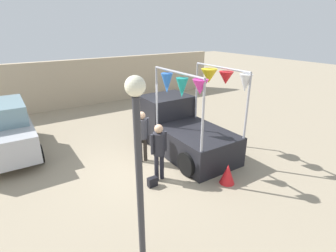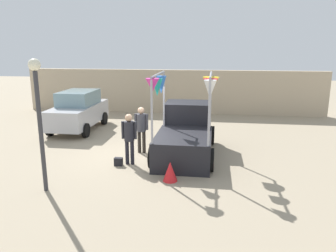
{
  "view_description": "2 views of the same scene",
  "coord_description": "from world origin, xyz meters",
  "views": [
    {
      "loc": [
        -3.71,
        -6.65,
        4.33
      ],
      "look_at": [
        0.61,
        0.02,
        1.27
      ],
      "focal_mm": 28.0,
      "sensor_mm": 36.0,
      "label": 1
    },
    {
      "loc": [
        2.56,
        -11.2,
        3.96
      ],
      "look_at": [
        1.07,
        -0.73,
        1.38
      ],
      "focal_mm": 35.0,
      "sensor_mm": 36.0,
      "label": 2
    }
  ],
  "objects": [
    {
      "name": "vendor_truck",
      "position": [
        1.57,
        0.66,
        0.86
      ],
      "size": [
        2.37,
        4.08,
        3.09
      ],
      "color": "black",
      "rests_on": "ground"
    },
    {
      "name": "street_lamp",
      "position": [
        -2.06,
        -3.21,
        2.41
      ],
      "size": [
        0.32,
        0.32,
        3.66
      ],
      "color": "#333338",
      "rests_on": "ground"
    },
    {
      "name": "handbag",
      "position": [
        -0.59,
        -1.02,
        0.14
      ],
      "size": [
        0.28,
        0.16,
        0.28
      ],
      "primitive_type": "cube",
      "color": "black",
      "rests_on": "ground"
    },
    {
      "name": "folded_kite_bundle_crimson",
      "position": [
        1.33,
        -2.06,
        0.3
      ],
      "size": [
        0.47,
        0.47,
        0.6
      ],
      "primitive_type": "cone",
      "rotation": [
        0.0,
        0.0,
        0.08
      ],
      "color": "red",
      "rests_on": "ground"
    },
    {
      "name": "ground_plane",
      "position": [
        0.0,
        0.0,
        0.0
      ],
      "size": [
        60.0,
        60.0,
        0.0
      ],
      "primitive_type": "plane",
      "color": "gray"
    },
    {
      "name": "parked_car",
      "position": [
        -3.91,
        3.54,
        0.94
      ],
      "size": [
        1.88,
        4.0,
        1.88
      ],
      "color": "#B7B7BC",
      "rests_on": "ground"
    },
    {
      "name": "brick_boundary_wall",
      "position": [
        0.0,
        8.33,
        1.3
      ],
      "size": [
        18.0,
        0.36,
        2.6
      ],
      "primitive_type": "cube",
      "color": "tan",
      "rests_on": "ground"
    },
    {
      "name": "person_vendor",
      "position": [
        -0.11,
        0.47,
        1.07
      ],
      "size": [
        0.53,
        0.34,
        1.77
      ],
      "color": "#2D2823",
      "rests_on": "ground"
    },
    {
      "name": "person_customer",
      "position": [
        -0.24,
        -0.82,
        1.07
      ],
      "size": [
        0.53,
        0.34,
        1.76
      ],
      "color": "black",
      "rests_on": "ground"
    }
  ]
}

